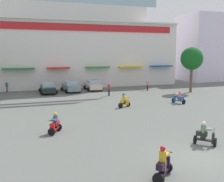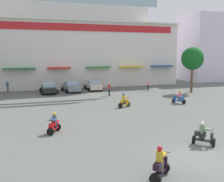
{
  "view_description": "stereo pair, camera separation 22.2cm",
  "coord_description": "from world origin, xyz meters",
  "px_view_note": "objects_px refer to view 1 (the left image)",
  "views": [
    {
      "loc": [
        -9.18,
        -11.64,
        5.65
      ],
      "look_at": [
        0.45,
        15.6,
        1.51
      ],
      "focal_mm": 43.47,
      "sensor_mm": 36.0,
      "label": 1
    },
    {
      "loc": [
        -8.97,
        -11.71,
        5.65
      ],
      "look_at": [
        0.45,
        15.6,
        1.51
      ],
      "focal_mm": 43.47,
      "sensor_mm": 36.0,
      "label": 2
    }
  ],
  "objects_px": {
    "pedestrian_1": "(7,86)",
    "scooter_rider_5": "(205,135)",
    "scooter_rider_0": "(163,165)",
    "parked_car_0": "(48,88)",
    "parked_car_2": "(93,85)",
    "plaza_tree_1": "(192,59)",
    "scooter_rider_4": "(55,125)",
    "parked_car_1": "(71,86)",
    "scooter_rider_1": "(124,101)",
    "pedestrian_2": "(147,85)",
    "scooter_rider_2": "(179,98)",
    "pedestrian_0": "(109,88)"
  },
  "relations": [
    {
      "from": "parked_car_1",
      "to": "scooter_rider_4",
      "type": "distance_m",
      "value": 20.12
    },
    {
      "from": "plaza_tree_1",
      "to": "scooter_rider_5",
      "type": "distance_m",
      "value": 23.19
    },
    {
      "from": "scooter_rider_4",
      "to": "parked_car_2",
      "type": "bearing_deg",
      "value": 67.53
    },
    {
      "from": "parked_car_2",
      "to": "scooter_rider_2",
      "type": "bearing_deg",
      "value": -65.73
    },
    {
      "from": "scooter_rider_4",
      "to": "parked_car_0",
      "type": "bearing_deg",
      "value": 85.24
    },
    {
      "from": "parked_car_2",
      "to": "scooter_rider_2",
      "type": "xyz_separation_m",
      "value": [
        6.13,
        -13.59,
        -0.16
      ]
    },
    {
      "from": "parked_car_2",
      "to": "scooter_rider_2",
      "type": "height_order",
      "value": "parked_car_2"
    },
    {
      "from": "plaza_tree_1",
      "to": "parked_car_1",
      "type": "bearing_deg",
      "value": 159.23
    },
    {
      "from": "pedestrian_1",
      "to": "scooter_rider_5",
      "type": "bearing_deg",
      "value": -66.15
    },
    {
      "from": "parked_car_2",
      "to": "pedestrian_2",
      "type": "relative_size",
      "value": 2.81
    },
    {
      "from": "parked_car_0",
      "to": "parked_car_1",
      "type": "distance_m",
      "value": 3.28
    },
    {
      "from": "plaza_tree_1",
      "to": "scooter_rider_2",
      "type": "bearing_deg",
      "value": -133.25
    },
    {
      "from": "parked_car_1",
      "to": "parked_car_2",
      "type": "bearing_deg",
      "value": 11.98
    },
    {
      "from": "parked_car_1",
      "to": "pedestrian_2",
      "type": "distance_m",
      "value": 11.27
    },
    {
      "from": "parked_car_0",
      "to": "scooter_rider_1",
      "type": "bearing_deg",
      "value": -63.11
    },
    {
      "from": "scooter_rider_1",
      "to": "parked_car_2",
      "type": "bearing_deg",
      "value": 88.3
    },
    {
      "from": "parked_car_0",
      "to": "scooter_rider_0",
      "type": "distance_m",
      "value": 28.07
    },
    {
      "from": "parked_car_2",
      "to": "pedestrian_0",
      "type": "bearing_deg",
      "value": -85.13
    },
    {
      "from": "scooter_rider_1",
      "to": "pedestrian_2",
      "type": "height_order",
      "value": "pedestrian_2"
    },
    {
      "from": "parked_car_1",
      "to": "parked_car_2",
      "type": "height_order",
      "value": "parked_car_1"
    },
    {
      "from": "scooter_rider_4",
      "to": "scooter_rider_5",
      "type": "xyz_separation_m",
      "value": [
        8.32,
        -5.6,
        0.02
      ]
    },
    {
      "from": "scooter_rider_1",
      "to": "parked_car_1",
      "type": "bearing_deg",
      "value": 103.63
    },
    {
      "from": "plaza_tree_1",
      "to": "scooter_rider_1",
      "type": "relative_size",
      "value": 4.22
    },
    {
      "from": "scooter_rider_5",
      "to": "pedestrian_2",
      "type": "relative_size",
      "value": 0.96
    },
    {
      "from": "scooter_rider_2",
      "to": "plaza_tree_1",
      "type": "bearing_deg",
      "value": 46.75
    },
    {
      "from": "scooter_rider_4",
      "to": "pedestrian_1",
      "type": "relative_size",
      "value": 0.9
    },
    {
      "from": "scooter_rider_4",
      "to": "parked_car_1",
      "type": "bearing_deg",
      "value": 75.97
    },
    {
      "from": "plaza_tree_1",
      "to": "parked_car_1",
      "type": "distance_m",
      "value": 17.57
    },
    {
      "from": "plaza_tree_1",
      "to": "scooter_rider_5",
      "type": "height_order",
      "value": "plaza_tree_1"
    },
    {
      "from": "scooter_rider_1",
      "to": "plaza_tree_1",
      "type": "bearing_deg",
      "value": 27.47
    },
    {
      "from": "plaza_tree_1",
      "to": "pedestrian_0",
      "type": "relative_size",
      "value": 3.74
    },
    {
      "from": "parked_car_2",
      "to": "plaza_tree_1",
      "type": "bearing_deg",
      "value": -28.58
    },
    {
      "from": "plaza_tree_1",
      "to": "scooter_rider_5",
      "type": "bearing_deg",
      "value": -123.42
    },
    {
      "from": "scooter_rider_5",
      "to": "pedestrian_1",
      "type": "height_order",
      "value": "pedestrian_1"
    },
    {
      "from": "parked_car_2",
      "to": "scooter_rider_0",
      "type": "xyz_separation_m",
      "value": [
        -4.78,
        -28.97,
        -0.1
      ]
    },
    {
      "from": "parked_car_0",
      "to": "parked_car_2",
      "type": "relative_size",
      "value": 1.04
    },
    {
      "from": "scooter_rider_0",
      "to": "pedestrian_1",
      "type": "distance_m",
      "value": 31.29
    },
    {
      "from": "parked_car_0",
      "to": "pedestrian_1",
      "type": "bearing_deg",
      "value": 155.78
    },
    {
      "from": "parked_car_2",
      "to": "scooter_rider_4",
      "type": "relative_size",
      "value": 2.97
    },
    {
      "from": "parked_car_0",
      "to": "scooter_rider_2",
      "type": "relative_size",
      "value": 2.88
    },
    {
      "from": "scooter_rider_1",
      "to": "scooter_rider_4",
      "type": "relative_size",
      "value": 1.04
    },
    {
      "from": "parked_car_1",
      "to": "pedestrian_2",
      "type": "height_order",
      "value": "pedestrian_2"
    },
    {
      "from": "plaza_tree_1",
      "to": "pedestrian_2",
      "type": "distance_m",
      "value": 7.27
    },
    {
      "from": "plaza_tree_1",
      "to": "parked_car_1",
      "type": "height_order",
      "value": "plaza_tree_1"
    },
    {
      "from": "pedestrian_1",
      "to": "pedestrian_2",
      "type": "relative_size",
      "value": 1.05
    },
    {
      "from": "parked_car_1",
      "to": "pedestrian_2",
      "type": "relative_size",
      "value": 2.68
    },
    {
      "from": "pedestrian_0",
      "to": "pedestrian_2",
      "type": "relative_size",
      "value": 1.1
    },
    {
      "from": "plaza_tree_1",
      "to": "scooter_rider_0",
      "type": "bearing_deg",
      "value": -127.97
    },
    {
      "from": "pedestrian_2",
      "to": "scooter_rider_1",
      "type": "bearing_deg",
      "value": -127.48
    },
    {
      "from": "scooter_rider_2",
      "to": "scooter_rider_4",
      "type": "height_order",
      "value": "scooter_rider_2"
    }
  ]
}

